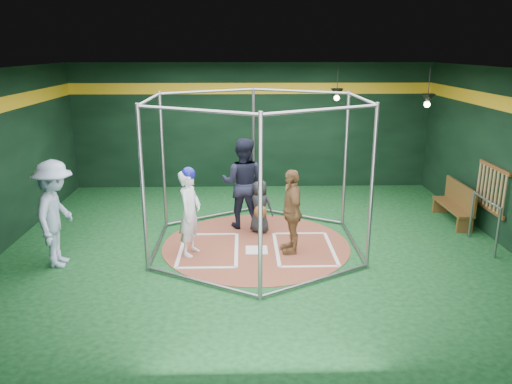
{
  "coord_description": "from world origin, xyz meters",
  "views": [
    {
      "loc": [
        -0.27,
        -9.47,
        3.87
      ],
      "look_at": [
        0.0,
        0.1,
        1.1
      ],
      "focal_mm": 35.0,
      "sensor_mm": 36.0,
      "label": 1
    }
  ],
  "objects_px": {
    "batter_figure": "(190,211)",
    "dugout_bench": "(456,202)",
    "umpire": "(243,183)",
    "visitor_leopard": "(292,211)"
  },
  "relations": [
    {
      "from": "batter_figure",
      "to": "visitor_leopard",
      "type": "bearing_deg",
      "value": 2.12
    },
    {
      "from": "batter_figure",
      "to": "dugout_bench",
      "type": "height_order",
      "value": "batter_figure"
    },
    {
      "from": "batter_figure",
      "to": "dugout_bench",
      "type": "bearing_deg",
      "value": 16.26
    },
    {
      "from": "batter_figure",
      "to": "dugout_bench",
      "type": "xyz_separation_m",
      "value": [
        5.9,
        1.72,
        -0.41
      ]
    },
    {
      "from": "batter_figure",
      "to": "visitor_leopard",
      "type": "distance_m",
      "value": 1.95
    },
    {
      "from": "umpire",
      "to": "dugout_bench",
      "type": "relative_size",
      "value": 1.28
    },
    {
      "from": "visitor_leopard",
      "to": "umpire",
      "type": "height_order",
      "value": "umpire"
    },
    {
      "from": "batter_figure",
      "to": "visitor_leopard",
      "type": "relative_size",
      "value": 1.05
    },
    {
      "from": "visitor_leopard",
      "to": "dugout_bench",
      "type": "relative_size",
      "value": 1.06
    },
    {
      "from": "umpire",
      "to": "dugout_bench",
      "type": "height_order",
      "value": "umpire"
    }
  ]
}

